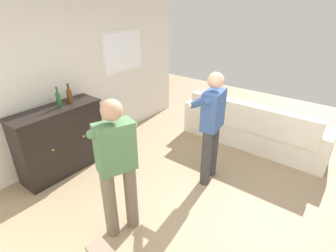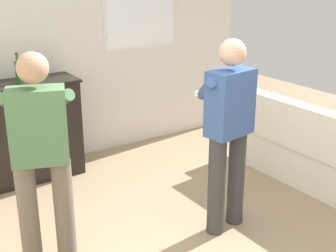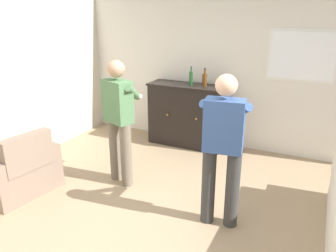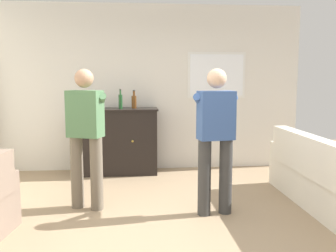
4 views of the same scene
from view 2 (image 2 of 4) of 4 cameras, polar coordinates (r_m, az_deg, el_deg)
name	(u,v)px [view 2 (image 2 of 4)]	position (r m, az deg, el deg)	size (l,w,h in m)	color
wall_back_with_window	(51,42)	(5.47, -14.03, 9.95)	(5.20, 0.15, 2.80)	silver
couch	(334,162)	(5.00, 19.56, -4.15)	(0.57, 2.64, 0.89)	silver
sideboard_cabinet	(17,133)	(5.18, -17.96, -0.84)	(1.35, 0.49, 1.08)	black
bottle_wine_green	(18,71)	(4.98, -17.78, 6.36)	(0.06, 0.06, 0.32)	#1E4C23
bottle_liquor_amber	(38,69)	(5.10, -15.62, 6.73)	(0.08, 0.08, 0.30)	#593314
person_standing_left	(41,154)	(3.49, -15.22, -3.32)	(0.52, 0.52, 1.68)	#6B6051
person_standing_right	(228,128)	(3.93, 7.32, -0.20)	(0.55, 0.50, 1.68)	#383838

